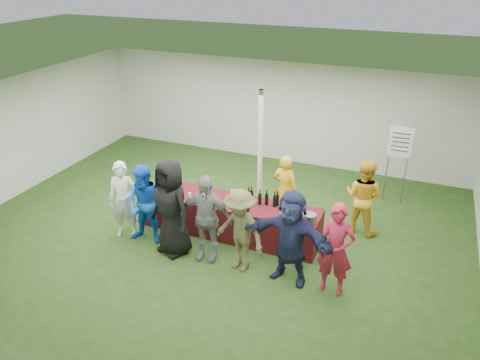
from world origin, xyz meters
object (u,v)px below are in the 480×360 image
at_px(staff_pourer, 285,190).
at_px(customer_5, 291,237).
at_px(customer_1, 146,205).
at_px(customer_3, 206,218).
at_px(serving_table, 231,218).
at_px(wine_list_sign, 400,148).
at_px(dump_bucket, 310,219).
at_px(customer_0, 124,200).
at_px(customer_4, 240,231).
at_px(customer_2, 171,208).
at_px(staff_back, 363,197).
at_px(customer_6, 336,250).

xyz_separation_m(staff_pourer, customer_5, (0.67, -1.82, 0.09)).
relative_size(customer_1, customer_3, 0.96).
relative_size(serving_table, customer_1, 2.22).
distance_m(wine_list_sign, customer_1, 5.59).
height_order(dump_bucket, customer_0, customer_0).
distance_m(dump_bucket, customer_4, 1.31).
relative_size(customer_2, customer_3, 1.12).
xyz_separation_m(staff_back, customer_2, (-3.16, -2.10, 0.16)).
xyz_separation_m(customer_3, customer_5, (1.62, -0.05, 0.01)).
height_order(staff_pourer, customer_2, customer_2).
bearing_deg(customer_3, customer_2, 178.64).
xyz_separation_m(staff_back, customer_5, (-0.88, -2.10, 0.08)).
distance_m(staff_back, customer_0, 4.75).
bearing_deg(customer_6, staff_pourer, 129.36).
height_order(customer_0, customer_5, customer_5).
bearing_deg(customer_0, wine_list_sign, 17.09).
relative_size(serving_table, customer_4, 2.29).
height_order(customer_1, customer_2, customer_2).
height_order(staff_back, customer_1, customer_1).
height_order(wine_list_sign, customer_6, wine_list_sign).
height_order(dump_bucket, customer_3, customer_3).
bearing_deg(wine_list_sign, dump_bucket, -112.54).
bearing_deg(dump_bucket, wine_list_sign, 67.46).
xyz_separation_m(customer_4, customer_5, (0.91, 0.03, 0.07)).
relative_size(customer_1, customer_6, 0.99).
distance_m(staff_pourer, customer_3, 2.01).
bearing_deg(dump_bucket, serving_table, 172.44).
bearing_deg(customer_1, staff_back, 24.82).
distance_m(wine_list_sign, staff_back, 1.74).
relative_size(dump_bucket, customer_4, 0.15).
relative_size(customer_0, customer_5, 0.93).
bearing_deg(staff_pourer, customer_1, 50.81).
xyz_separation_m(customer_0, customer_5, (3.44, -0.13, 0.06)).
bearing_deg(customer_0, customer_4, -22.97).
height_order(wine_list_sign, customer_1, wine_list_sign).
height_order(staff_back, customer_3, customer_3).
xyz_separation_m(customer_5, customer_6, (0.77, -0.02, -0.04)).
bearing_deg(customer_0, customer_6, -21.53).
bearing_deg(customer_4, serving_table, 138.86).
distance_m(dump_bucket, customer_3, 1.89).
relative_size(wine_list_sign, staff_pourer, 1.18).
height_order(staff_pourer, staff_back, staff_back).
height_order(dump_bucket, staff_pourer, staff_pourer).
bearing_deg(customer_1, serving_table, 29.04).
relative_size(wine_list_sign, customer_0, 1.12).
relative_size(customer_2, customer_4, 1.20).
xyz_separation_m(customer_0, customer_1, (0.53, -0.02, 0.01)).
relative_size(serving_table, dump_bucket, 15.71).
xyz_separation_m(wine_list_sign, customer_2, (-3.64, -3.69, -0.37)).
distance_m(customer_0, customer_5, 3.44).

